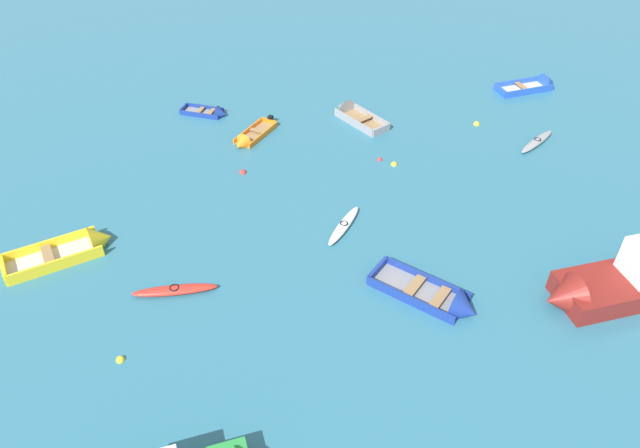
% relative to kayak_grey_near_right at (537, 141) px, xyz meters
% --- Properties ---
extents(kayak_grey_near_right, '(2.89, 2.37, 0.31)m').
position_rel_kayak_grey_near_right_xyz_m(kayak_grey_near_right, '(0.00, 0.00, 0.00)').
color(kayak_grey_near_right, gray).
rests_on(kayak_grey_near_right, ground_plane).
extents(kayak_red_back_row_center, '(3.42, 0.59, 0.32)m').
position_rel_kayak_grey_near_right_xyz_m(kayak_red_back_row_center, '(-19.37, -8.69, 0.01)').
color(kayak_red_back_row_center, red).
rests_on(kayak_red_back_row_center, ground_plane).
extents(rowboat_deep_blue_near_left, '(4.24, 4.11, 1.44)m').
position_rel_kayak_grey_near_right_xyz_m(rowboat_deep_blue_near_left, '(-8.76, -10.99, 0.05)').
color(rowboat_deep_blue_near_left, gray).
rests_on(rowboat_deep_blue_near_left, ground_plane).
extents(rowboat_yellow_outer_left, '(4.72, 2.99, 1.44)m').
position_rel_kayak_grey_near_right_xyz_m(rowboat_yellow_outer_left, '(-23.52, -5.52, 0.09)').
color(rowboat_yellow_outer_left, beige).
rests_on(rowboat_yellow_outer_left, ground_plane).
extents(kayak_white_midfield_left, '(2.16, 2.81, 0.29)m').
position_rel_kayak_grey_near_right_xyz_m(kayak_white_midfield_left, '(-11.89, -5.64, -0.01)').
color(kayak_white_midfield_left, white).
rests_on(kayak_white_midfield_left, ground_plane).
extents(rowboat_blue_far_right, '(4.19, 2.01, 1.26)m').
position_rel_kayak_grey_near_right_xyz_m(rowboat_blue_far_right, '(3.02, 6.52, 0.05)').
color(rowboat_blue_far_right, beige).
rests_on(rowboat_blue_far_right, ground_plane).
extents(motor_launch_maroon_foreground_center, '(7.19, 2.89, 2.84)m').
position_rel_kayak_grey_near_right_xyz_m(motor_launch_maroon_foreground_center, '(-1.68, -11.43, 0.62)').
color(motor_launch_maroon_foreground_center, maroon).
rests_on(motor_launch_maroon_foreground_center, ground_plane).
extents(rowboat_grey_center, '(3.02, 3.94, 1.24)m').
position_rel_kayak_grey_near_right_xyz_m(rowboat_grey_center, '(-9.62, 4.58, 0.06)').
color(rowboat_grey_center, '#99754C').
rests_on(rowboat_grey_center, ground_plane).
extents(rowboat_orange_cluster_inner, '(2.81, 3.24, 0.99)m').
position_rel_kayak_grey_near_right_xyz_m(rowboat_orange_cluster_inner, '(-15.86, 2.56, -0.01)').
color(rowboat_orange_cluster_inner, '#99754C').
rests_on(rowboat_orange_cluster_inner, ground_plane).
extents(rowboat_deep_blue_cluster_outer, '(2.95, 2.02, 0.92)m').
position_rel_kayak_grey_near_right_xyz_m(rowboat_deep_blue_cluster_outer, '(-17.69, 5.91, -0.01)').
color(rowboat_deep_blue_cluster_outer, gray).
rests_on(rowboat_deep_blue_cluster_outer, ground_plane).
extents(mooring_buoy_between_boats_right, '(0.28, 0.28, 0.28)m').
position_rel_kayak_grey_near_right_xyz_m(mooring_buoy_between_boats_right, '(-8.99, -0.33, -0.15)').
color(mooring_buoy_between_boats_right, red).
rests_on(mooring_buoy_between_boats_right, ground_plane).
extents(mooring_buoy_between_boats_left, '(0.32, 0.32, 0.32)m').
position_rel_kayak_grey_near_right_xyz_m(mooring_buoy_between_boats_left, '(-21.19, -11.81, -0.15)').
color(mooring_buoy_between_boats_left, yellow).
rests_on(mooring_buoy_between_boats_left, ground_plane).
extents(mooring_buoy_trailing, '(0.35, 0.35, 0.35)m').
position_rel_kayak_grey_near_right_xyz_m(mooring_buoy_trailing, '(-16.26, -0.47, -0.15)').
color(mooring_buoy_trailing, red).
rests_on(mooring_buoy_trailing, ground_plane).
extents(mooring_buoy_near_foreground, '(0.37, 0.37, 0.37)m').
position_rel_kayak_grey_near_right_xyz_m(mooring_buoy_near_foreground, '(-2.54, 2.55, -0.15)').
color(mooring_buoy_near_foreground, yellow).
rests_on(mooring_buoy_near_foreground, ground_plane).
extents(mooring_buoy_midfield, '(0.34, 0.34, 0.34)m').
position_rel_kayak_grey_near_right_xyz_m(mooring_buoy_midfield, '(-8.34, -0.89, -0.15)').
color(mooring_buoy_midfield, yellow).
rests_on(mooring_buoy_midfield, ground_plane).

